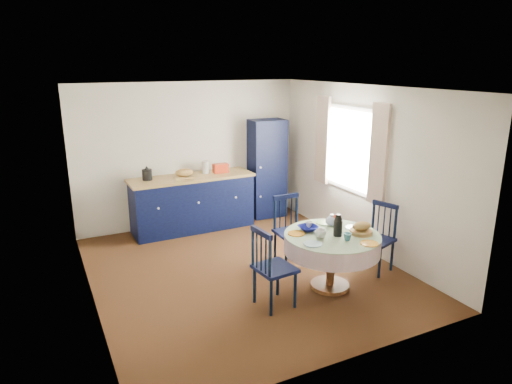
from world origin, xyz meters
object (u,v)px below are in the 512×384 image
at_px(mug_c, 339,222).
at_px(chair_right, 378,237).
at_px(pantry_cabinet, 267,169).
at_px(mug_d, 309,224).
at_px(chair_far, 290,230).
at_px(mug_a, 321,234).
at_px(chair_left, 272,267).
at_px(dining_table, 332,243).
at_px(cobalt_bowl, 308,228).
at_px(kitchen_counter, 192,202).
at_px(mug_b, 347,237).

bearing_deg(mug_c, chair_right, -7.06).
height_order(pantry_cabinet, mug_d, pantry_cabinet).
height_order(chair_far, mug_c, chair_far).
bearing_deg(mug_d, mug_c, -14.95).
xyz_separation_m(chair_far, mug_a, (-0.11, -0.92, 0.28)).
relative_size(chair_right, mug_d, 10.46).
xyz_separation_m(chair_left, chair_far, (0.83, 0.98, -0.00)).
distance_m(dining_table, cobalt_bowl, 0.36).
bearing_deg(chair_left, chair_far, -46.05).
xyz_separation_m(mug_d, cobalt_bowl, (-0.07, -0.08, -0.01)).
height_order(kitchen_counter, chair_far, kitchen_counter).
height_order(chair_far, cobalt_bowl, chair_far).
xyz_separation_m(kitchen_counter, dining_table, (0.90, -2.84, 0.12)).
xyz_separation_m(mug_a, cobalt_bowl, (-0.01, 0.28, -0.02)).
bearing_deg(chair_left, mug_d, -67.38).
bearing_deg(chair_right, dining_table, -98.44).
xyz_separation_m(chair_right, cobalt_bowl, (-1.08, 0.10, 0.28)).
height_order(chair_far, mug_b, chair_far).
xyz_separation_m(chair_left, mug_d, (0.77, 0.42, 0.27)).
xyz_separation_m(pantry_cabinet, dining_table, (-0.60, -2.94, -0.30)).
height_order(pantry_cabinet, mug_b, pantry_cabinet).
bearing_deg(chair_right, mug_c, -115.74).
height_order(chair_left, mug_c, chair_left).
distance_m(dining_table, mug_b, 0.30).
relative_size(mug_d, cobalt_bowl, 0.37).
height_order(mug_a, cobalt_bowl, mug_a).
bearing_deg(kitchen_counter, chair_far, -67.89).
height_order(pantry_cabinet, dining_table, pantry_cabinet).
height_order(pantry_cabinet, chair_right, pantry_cabinet).
distance_m(pantry_cabinet, mug_a, 3.06).
distance_m(mug_b, mug_d, 0.61).
distance_m(chair_right, mug_a, 1.13).
bearing_deg(mug_d, kitchen_counter, 107.05).
bearing_deg(chair_far, chair_left, -128.71).
bearing_deg(chair_left, chair_right, -88.34).
distance_m(mug_d, cobalt_bowl, 0.11).
distance_m(dining_table, mug_c, 0.39).
bearing_deg(cobalt_bowl, mug_d, 51.41).
bearing_deg(mug_c, mug_b, -114.53).
relative_size(pantry_cabinet, mug_c, 15.60).
relative_size(chair_far, mug_b, 9.83).
height_order(pantry_cabinet, mug_a, pantry_cabinet).
height_order(chair_far, chair_right, chair_far).
bearing_deg(chair_left, cobalt_bowl, -70.43).
bearing_deg(cobalt_bowl, dining_table, -51.50).
relative_size(chair_right, mug_a, 7.43).
bearing_deg(cobalt_bowl, mug_a, -87.79).
relative_size(chair_far, cobalt_bowl, 3.97).
bearing_deg(mug_b, dining_table, 99.09).
distance_m(kitchen_counter, mug_d, 2.63).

